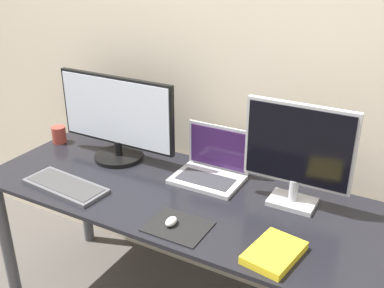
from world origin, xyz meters
name	(u,v)px	position (x,y,z in m)	size (l,w,h in m)	color
wall_back	(225,47)	(0.00, 0.75, 1.25)	(7.00, 0.05, 2.50)	beige
desk	(181,216)	(0.00, 0.34, 0.59)	(1.77, 0.68, 0.71)	black
monitor_left	(116,118)	(-0.44, 0.49, 0.92)	(0.63, 0.24, 0.41)	black
monitor_right	(298,152)	(0.44, 0.49, 0.94)	(0.43, 0.13, 0.43)	#B2B2B7
laptop	(212,166)	(0.05, 0.53, 0.76)	(0.30, 0.22, 0.23)	#ADADB2
keyboard	(66,186)	(-0.46, 0.14, 0.72)	(0.40, 0.19, 0.02)	#4C4C51
mousepad	(178,226)	(0.12, 0.12, 0.71)	(0.23, 0.18, 0.00)	black
mouse	(171,221)	(0.09, 0.12, 0.73)	(0.04, 0.06, 0.03)	silver
book	(274,253)	(0.49, 0.13, 0.72)	(0.18, 0.24, 0.03)	yellow
mug	(59,135)	(-0.83, 0.49, 0.75)	(0.07, 0.07, 0.09)	#99382D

